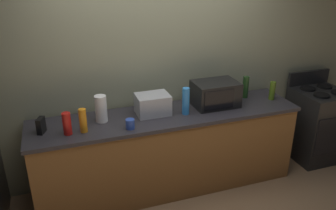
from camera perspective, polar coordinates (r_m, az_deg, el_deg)
The scene contains 14 objects.
ground_plane at distance 3.74m, azimuth 2.08°, elevation -16.58°, with size 8.00×8.00×0.00m, color #93704C.
back_wall at distance 3.79m, azimuth -2.04°, elevation 7.19°, with size 6.40×0.10×2.70m, color gray.
counter_run at distance 3.79m, azimuth 0.00°, elevation -7.65°, with size 2.84×0.64×0.90m.
stove_range at distance 4.75m, azimuth 23.49°, elevation -2.89°, with size 0.60×0.61×1.08m.
microwave at distance 3.77m, azimuth 7.86°, elevation 1.85°, with size 0.48×0.35×0.27m.
toaster_oven at distance 3.55m, azimuth -2.57°, elevation 0.13°, with size 0.34×0.26×0.21m, color #B7BABF.
paper_towel_roll at distance 3.43m, azimuth -11.07°, elevation -0.61°, with size 0.12×0.12×0.27m, color white.
cordless_phone at distance 3.37m, azimuth -20.34°, elevation -3.22°, with size 0.05×0.11×0.15m, color black.
bottle_spray_cleaner at distance 3.53m, azimuth 2.97°, elevation 0.65°, with size 0.08×0.08×0.29m, color #338CE5.
bottle_wine at distance 4.06m, azimuth 12.74°, elevation 2.91°, with size 0.07×0.07×0.25m, color #1E3F19.
bottle_olive_oil at distance 4.09m, azimuth 16.93°, elevation 2.30°, with size 0.07×0.07×0.21m, color #4C6B19.
bottle_hot_sauce at distance 3.26m, azimuth -16.43°, elevation -2.99°, with size 0.08×0.08×0.21m, color red.
bottle_dish_soap at distance 3.26m, azimuth -13.94°, elevation -2.53°, with size 0.07×0.07×0.23m, color orange.
mug_blue at distance 3.28m, azimuth -6.30°, elevation -3.15°, with size 0.08×0.08×0.10m, color #2D4CB2.
Camera 1 is at (-1.06, -2.68, 2.39)m, focal length 36.70 mm.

